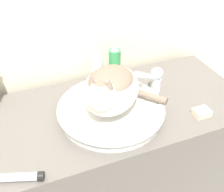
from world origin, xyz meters
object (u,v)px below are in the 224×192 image
(cat, at_px, (110,88))
(soap_bar, at_px, (202,112))
(spray_bottle_trigger, at_px, (115,63))
(cream_tube, at_px, (17,177))
(deodorant_stick, at_px, (97,67))
(faucet, at_px, (154,78))

(cat, xyz_separation_m, soap_bar, (0.33, -0.12, -0.12))
(spray_bottle_trigger, height_order, soap_bar, spray_bottle_trigger)
(soap_bar, bearing_deg, cream_tube, -176.13)
(deodorant_stick, height_order, soap_bar, deodorant_stick)
(cat, xyz_separation_m, faucet, (0.22, 0.08, -0.06))
(cat, relative_size, deodorant_stick, 2.39)
(cream_tube, relative_size, soap_bar, 2.65)
(faucet, xyz_separation_m, spray_bottle_trigger, (-0.11, 0.17, 0.00))
(deodorant_stick, bearing_deg, soap_bar, -51.53)
(faucet, bearing_deg, deodorant_stick, -59.85)
(faucet, relative_size, spray_bottle_trigger, 0.93)
(cat, relative_size, spray_bottle_trigger, 2.25)
(faucet, relative_size, cream_tube, 0.92)
(spray_bottle_trigger, distance_m, cream_tube, 0.63)
(soap_bar, bearing_deg, cat, 160.19)
(deodorant_stick, distance_m, soap_bar, 0.47)
(soap_bar, bearing_deg, spray_bottle_trigger, 119.60)
(cat, bearing_deg, cream_tube, -25.87)
(cat, relative_size, soap_bar, 5.89)
(cat, height_order, faucet, cat)
(faucet, xyz_separation_m, cream_tube, (-0.58, -0.24, -0.06))
(faucet, height_order, cream_tube, faucet)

